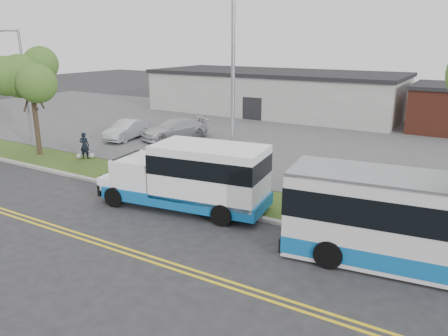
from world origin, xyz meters
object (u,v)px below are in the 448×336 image
Objects in this scene: pedestrian at (84,146)px; parked_car_a at (127,130)px; streetlight_near at (232,90)px; parked_car_b at (175,129)px; shuttle_bus at (194,175)px; streetlight_far at (24,82)px; tree_west at (31,77)px.

pedestrian reaches higher than parked_car_a.
streetlight_near reaches higher than parked_car_b.
streetlight_near is 15.55m from parked_car_a.
streetlight_near is 12.39m from pedestrian.
pedestrian is at bearing 173.72° from streetlight_near.
shuttle_bus is at bearing -43.65° from parked_car_a.
streetlight_far reaches higher than pedestrian.
shuttle_bus is 11.30m from pedestrian.
pedestrian is at bearing -81.48° from parked_car_a.
pedestrian is (7.45, -1.42, -3.53)m from streetlight_far.
parked_car_b is at bearing 60.19° from tree_west.
shuttle_bus is 14.42m from parked_car_b.
tree_west reaches higher than parked_car_b.
streetlight_far is at bearing -152.29° from parked_car_a.
streetlight_near is 5.60× the size of pedestrian.
parked_car_b is (1.36, 7.59, -0.10)m from pedestrian.
parked_car_a is at bearing 136.71° from shuttle_bus.
parked_car_a is (1.77, 6.39, -4.31)m from tree_west.
parked_car_a is at bearing -120.86° from parked_car_b.
streetlight_near reaches higher than tree_west.
shuttle_bus is 1.57× the size of parked_car_b.
streetlight_near is 19.20m from streetlight_far.
streetlight_far is 8.01m from parked_car_a.
shuttle_bus reaches higher than pedestrian.
streetlight_near is at bearing -35.57° from parked_car_a.
tree_west is at bearing -113.65° from parked_car_a.
shuttle_bus reaches higher than parked_car_b.
pedestrian is 7.71m from parked_car_b.
streetlight_near is 1.16× the size of shuttle_bus.
streetlight_near is at bearing -1.80° from tree_west.
streetlight_far is (-19.00, 2.69, -0.76)m from streetlight_near.
pedestrian is at bearing 155.20° from shuttle_bus.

